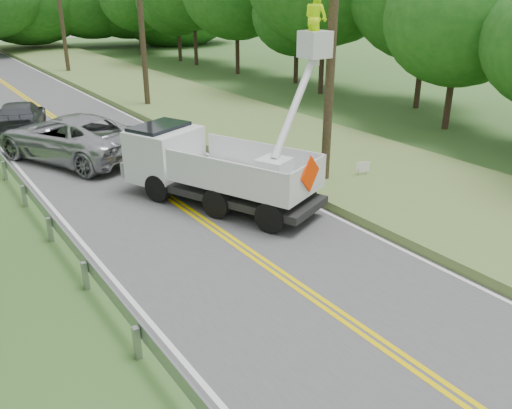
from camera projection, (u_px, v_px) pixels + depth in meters
ground at (453, 394)px, 9.14m from camera, size 140.00×140.00×0.00m
road at (135, 173)px, 19.75m from camera, size 7.20×96.00×0.03m
guardrail at (13, 173)px, 18.12m from camera, size 0.18×48.00×0.77m
utility_poles at (206, 17)px, 22.63m from camera, size 1.60×43.30×10.00m
tall_grass_verge at (285, 140)px, 23.42m from camera, size 7.00×96.00×0.30m
bucket_truck at (208, 155)px, 16.97m from camera, size 5.76×6.79×6.42m
suv_silver at (70, 137)px, 21.01m from camera, size 5.40×7.18×1.81m
suv_darkgrey at (20, 117)px, 24.90m from camera, size 3.42×5.44×1.47m
yard_sign at (363, 168)px, 18.68m from camera, size 0.51×0.20×0.77m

